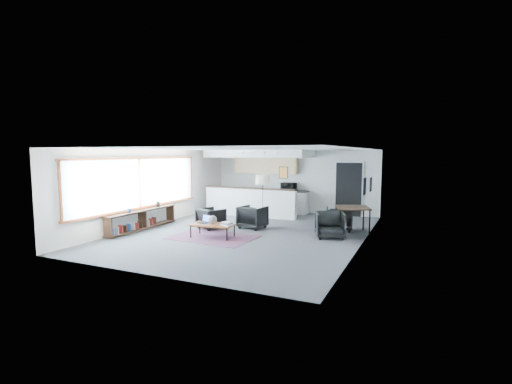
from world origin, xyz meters
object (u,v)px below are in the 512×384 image
at_px(armchair_left, 211,217).
at_px(armchair_right, 253,216).
at_px(floor_lamp, 263,181).
at_px(dining_chair_near, 330,226).
at_px(ceramic_pot, 213,220).
at_px(dining_chair_far, 339,220).
at_px(book_stack, 227,224).
at_px(laptop, 205,220).
at_px(microwave, 289,186).
at_px(dining_table, 353,209).
at_px(coffee_table, 213,225).

bearing_deg(armchair_left, armchair_right, -128.00).
height_order(floor_lamp, dining_chair_near, floor_lamp).
xyz_separation_m(ceramic_pot, dining_chair_far, (3.16, 2.57, -0.18)).
bearing_deg(dining_chair_near, armchair_right, 152.97).
relative_size(book_stack, armchair_left, 0.46).
relative_size(armchair_right, floor_lamp, 0.48).
distance_m(laptop, microwave, 5.24).
bearing_deg(armchair_right, book_stack, 95.91).
bearing_deg(dining_table, dining_chair_near, -116.21).
bearing_deg(dining_table, floor_lamp, 174.89).
bearing_deg(armchair_right, dining_chair_far, -155.99).
bearing_deg(coffee_table, microwave, 78.56).
bearing_deg(armchair_right, coffee_table, 80.73).
relative_size(coffee_table, laptop, 3.39).
xyz_separation_m(book_stack, dining_chair_near, (2.68, 1.39, -0.09)).
bearing_deg(coffee_table, dining_chair_far, 33.06).
distance_m(floor_lamp, dining_table, 3.26).
bearing_deg(armchair_left, floor_lamp, -103.54).
bearing_deg(dining_chair_far, dining_table, 142.82).
bearing_deg(ceramic_pot, laptop, 165.49).
relative_size(dining_chair_near, microwave, 1.22).
bearing_deg(dining_table, coffee_table, -146.98).
distance_m(laptop, ceramic_pot, 0.33).
distance_m(dining_table, microwave, 4.23).
bearing_deg(dining_chair_near, dining_table, 43.84).
bearing_deg(dining_chair_near, ceramic_pot, -175.76).
relative_size(floor_lamp, dining_chair_near, 2.40).
distance_m(ceramic_pot, dining_chair_near, 3.45).
bearing_deg(dining_chair_far, armchair_right, 3.91).
bearing_deg(dining_chair_far, microwave, -58.27).
height_order(laptop, book_stack, laptop).
distance_m(floor_lamp, dining_chair_far, 2.94).
height_order(book_stack, armchair_right, armchair_right).
height_order(laptop, armchair_right, armchair_right).
xyz_separation_m(floor_lamp, dining_chair_far, (2.70, -0.08, -1.14)).
bearing_deg(dining_chair_far, armchair_left, 7.87).
bearing_deg(coffee_table, dining_chair_near, 18.10).
bearing_deg(ceramic_pot, dining_chair_near, 24.20).
bearing_deg(armchair_left, dining_table, -140.56).
bearing_deg(coffee_table, armchair_right, 68.13).
relative_size(ceramic_pot, dining_table, 0.20).
height_order(floor_lamp, dining_chair_far, floor_lamp).
distance_m(book_stack, dining_chair_far, 3.71).
distance_m(armchair_right, microwave, 3.55).
xyz_separation_m(ceramic_pot, microwave, (0.50, 5.22, 0.60)).
xyz_separation_m(coffee_table, floor_lamp, (0.46, 2.63, 1.12)).
distance_m(armchair_left, microwave, 4.38).
bearing_deg(laptop, coffee_table, 4.97).
bearing_deg(dining_chair_far, laptop, 22.28).
height_order(armchair_left, armchair_right, armchair_right).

